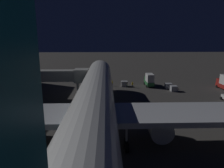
# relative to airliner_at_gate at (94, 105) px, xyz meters

# --- Properties ---
(ground_plane) EXTENTS (320.00, 320.00, 0.00)m
(ground_plane) POSITION_rel_airliner_at_gate_xyz_m (-0.00, -9.40, -5.26)
(ground_plane) COLOR #383533
(airliner_at_gate) EXTENTS (49.71, 61.60, 20.12)m
(airliner_at_gate) POSITION_rel_airliner_at_gate_xyz_m (0.00, 0.00, 0.00)
(airliner_at_gate) COLOR silver
(airliner_at_gate) RESTS_ON ground_plane
(jet_bridge) EXTENTS (22.08, 3.40, 6.89)m
(jet_bridge) POSITION_rel_airliner_at_gate_xyz_m (11.86, -20.90, 0.10)
(jet_bridge) COLOR #9E9E99
(jet_bridge) RESTS_ON ground_plane
(ops_van) EXTENTS (2.36, 5.38, 3.72)m
(ops_van) POSITION_rel_airliner_at_gate_xyz_m (-14.37, -32.08, -3.39)
(ops_van) COLOR #287038
(ops_van) RESTS_ON ground_plane
(baggage_container_near_belt) EXTENTS (1.65, 1.59, 1.46)m
(baggage_container_near_belt) POSITION_rel_airliner_at_gate_xyz_m (-19.73, -26.04, -4.53)
(baggage_container_near_belt) COLOR #B7BABF
(baggage_container_near_belt) RESTS_ON ground_plane
(baggage_container_far_row) EXTENTS (1.83, 1.55, 1.55)m
(baggage_container_far_row) POSITION_rel_airliner_at_gate_xyz_m (-6.97, -31.85, -4.48)
(baggage_container_far_row) COLOR #B7BABF
(baggage_container_far_row) RESTS_ON ground_plane
(baggage_container_spare) EXTENTS (1.86, 1.52, 1.40)m
(baggage_container_spare) POSITION_rel_airliner_at_gate_xyz_m (-19.27, -29.27, -4.56)
(baggage_container_spare) COLOR #B7BABF
(baggage_container_spare) RESTS_ON ground_plane
(ground_crew_by_belt_loader) EXTENTS (0.40, 0.40, 1.72)m
(ground_crew_by_belt_loader) POSITION_rel_airliner_at_gate_xyz_m (-3.39, -32.17, -4.31)
(ground_crew_by_belt_loader) COLOR black
(ground_crew_by_belt_loader) RESTS_ON ground_plane
(ground_crew_marshaller_fwd) EXTENTS (0.40, 0.40, 1.71)m
(ground_crew_marshaller_fwd) POSITION_rel_airliner_at_gate_xyz_m (-9.18, -30.31, -4.32)
(ground_crew_marshaller_fwd) COLOR black
(ground_crew_marshaller_fwd) RESTS_ON ground_plane
(traffic_cone_nose_port) EXTENTS (0.36, 0.36, 0.55)m
(traffic_cone_nose_port) POSITION_rel_airliner_at_gate_xyz_m (-2.20, -29.96, -4.98)
(traffic_cone_nose_port) COLOR orange
(traffic_cone_nose_port) RESTS_ON ground_plane
(traffic_cone_nose_starboard) EXTENTS (0.36, 0.36, 0.55)m
(traffic_cone_nose_starboard) POSITION_rel_airliner_at_gate_xyz_m (2.20, -29.96, -4.98)
(traffic_cone_nose_starboard) COLOR orange
(traffic_cone_nose_starboard) RESTS_ON ground_plane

